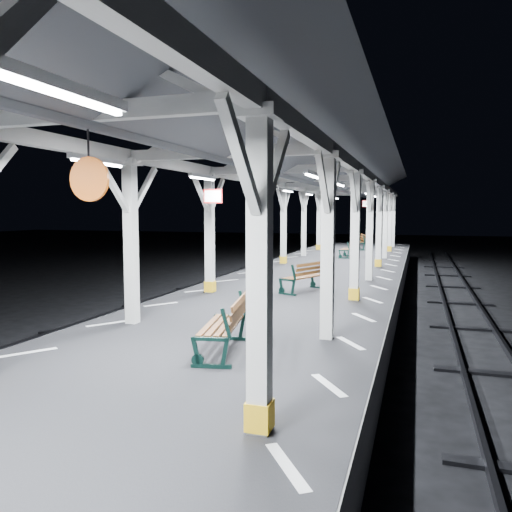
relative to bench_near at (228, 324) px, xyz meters
The scene contains 11 objects.
ground 3.77m from the bench_near, 100.57° to the left, with size 120.00×120.00×0.00m, color black.
platform 3.60m from the bench_near, 100.57° to the left, with size 6.00×50.00×1.00m, color black.
hazard_stripes_left 4.62m from the bench_near, 132.20° to the left, with size 1.00×48.00×0.01m, color silver.
hazard_stripes_right 3.89m from the bench_near, 61.92° to the left, with size 1.00×48.00×0.01m, color silver.
track_left 6.73m from the bench_near, 148.88° to the left, with size 2.20×60.00×0.16m.
track_right 5.71m from the bench_near, 37.94° to the left, with size 2.20×60.00×0.16m.
canopy 4.62m from the bench_near, 100.61° to the left, with size 5.40×49.00×4.65m.
bench_near is the anchor object (origin of this frame).
bench_mid 6.39m from the bench_near, 90.90° to the left, with size 1.14×1.68×0.86m.
bench_far 17.40m from the bench_near, 91.27° to the left, with size 0.58×1.52×0.82m.
bench_extra 22.74m from the bench_near, 91.05° to the left, with size 1.03×1.77×0.91m.
Camera 1 is at (3.52, -10.77, 3.30)m, focal length 35.00 mm.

